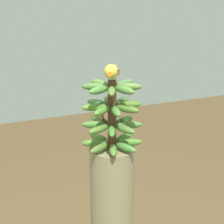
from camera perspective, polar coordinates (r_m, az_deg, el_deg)
banana_bunch at (r=1.77m, az=0.00°, el=-0.53°), size 0.28×0.28×0.33m
perched_bird at (r=1.69m, az=-0.02°, el=6.05°), size 0.21×0.13×0.08m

